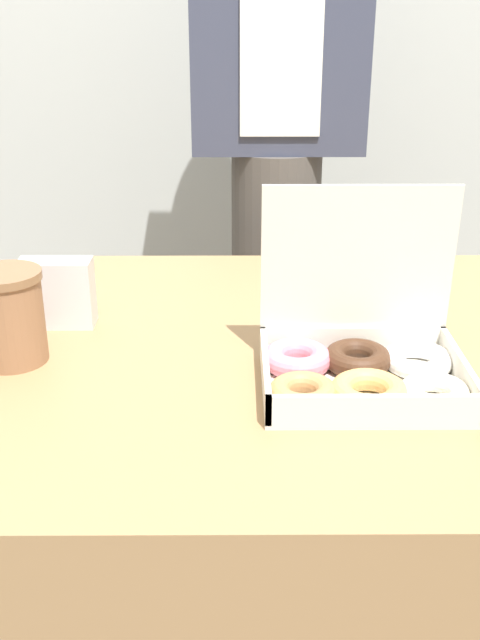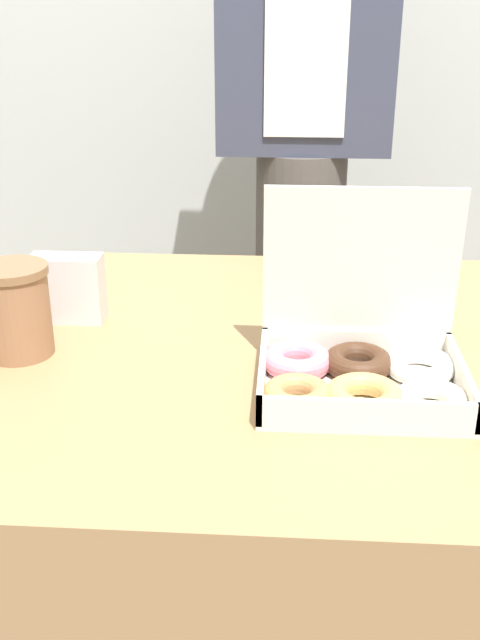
# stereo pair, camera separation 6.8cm
# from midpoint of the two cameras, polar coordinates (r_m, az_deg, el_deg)

# --- Properties ---
(table) EXTENTS (1.00, 0.87, 0.76)m
(table) POSITION_cam_midpoint_polar(r_m,az_deg,el_deg) (1.34, 0.88, -16.86)
(table) COLOR #99754C
(table) RESTS_ON ground_plane
(donut_box) EXTENTS (0.30, 0.24, 0.26)m
(donut_box) POSITION_cam_midpoint_polar(r_m,az_deg,el_deg) (1.02, 7.29, -3.08)
(donut_box) COLOR silver
(donut_box) RESTS_ON table
(coffee_cup) EXTENTS (0.11, 0.11, 0.14)m
(coffee_cup) POSITION_cam_midpoint_polar(r_m,az_deg,el_deg) (1.12, -18.89, 0.23)
(coffee_cup) COLOR #8C6042
(coffee_cup) RESTS_ON table
(napkin_holder) EXTENTS (0.12, 0.05, 0.11)m
(napkin_holder) POSITION_cam_midpoint_polar(r_m,az_deg,el_deg) (1.23, -15.32, 1.98)
(napkin_holder) COLOR silver
(napkin_holder) RESTS_ON table
(person_customer) EXTENTS (0.39, 0.22, 1.74)m
(person_customer) POSITION_cam_midpoint_polar(r_m,az_deg,el_deg) (1.79, 1.75, 14.21)
(person_customer) COLOR #4C4742
(person_customer) RESTS_ON ground_plane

